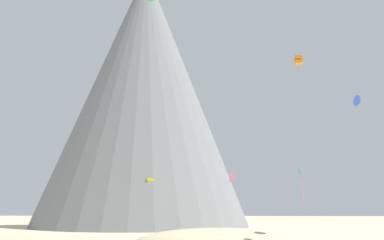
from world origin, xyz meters
name	(u,v)px	position (x,y,z in m)	size (l,w,h in m)	color
rock_massif	(143,98)	(-14.73, 74.30, 30.35)	(53.20, 53.20, 63.86)	slate
kite_blue_mid	(356,100)	(25.73, 41.93, 21.20)	(1.90, 1.73, 1.78)	blue
kite_orange_high	(299,60)	(18.11, 48.77, 30.49)	(1.39, 1.40, 3.09)	orange
kite_pink_low	(232,178)	(5.72, 48.30, 9.38)	(1.20, 0.43, 1.47)	pink
kite_teal_low	(299,172)	(13.14, 23.83, 8.39)	(0.90, 1.75, 4.58)	teal
kite_yellow_low	(150,182)	(-9.52, 54.44, 9.08)	(1.70, 1.74, 1.62)	yellow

